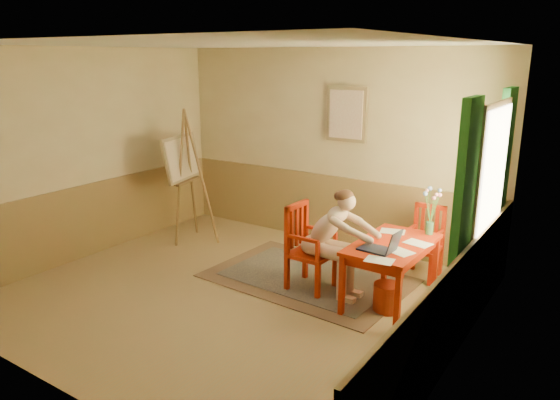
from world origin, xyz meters
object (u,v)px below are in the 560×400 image
Objects in this scene: laptop at (382,247)px; table at (392,251)px; chair_back at (425,242)px; easel at (184,163)px; chair_left at (308,247)px; figure at (332,237)px.

table is at bearing 91.21° from laptop.
easel is (-3.43, -0.62, 0.71)m from chair_back.
chair_left is at bearing 170.71° from laptop.
easel is at bearing 168.50° from chair_left.
chair_back is (1.03, 1.11, -0.06)m from chair_left.
easel reaches higher than table.
table is 1.00m from chair_left.
chair_back is at bearing 88.21° from laptop.
laptop is (-0.04, -1.27, 0.32)m from chair_back.
laptop is 3.47m from easel.
figure is at bearing -122.74° from chair_back.
table is 0.69m from figure.
chair_left is at bearing -132.80° from chair_back.
chair_left is 1.14× the size of chair_back.
easel reaches higher than chair_left.
chair_left is 0.37m from figure.
chair_back is at bearing 47.20° from chair_left.
figure is at bearing 0.28° from chair_left.
chair_back is 0.46× the size of easel.
table is 3.44m from easel.
table is 0.34m from laptop.
easel is at bearing -169.76° from chair_back.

